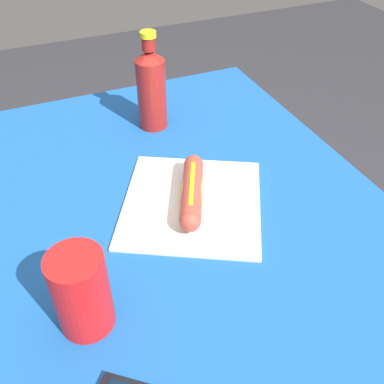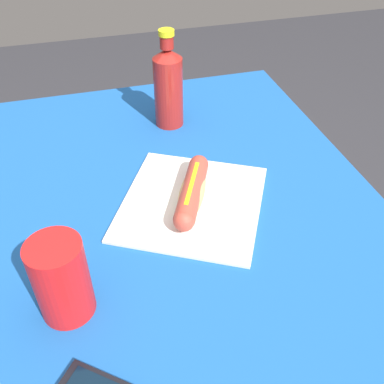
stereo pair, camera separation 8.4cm
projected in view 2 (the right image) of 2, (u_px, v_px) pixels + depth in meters
dining_table at (188, 271)px, 0.93m from camera, size 1.13×0.78×0.76m
paper_wrapper at (192, 203)px, 0.86m from camera, size 0.37×0.36×0.01m
hot_dog at (192, 191)px, 0.84m from camera, size 0.19×0.11×0.05m
soda_bottle at (168, 86)px, 1.03m from camera, size 0.07×0.07×0.23m
drinking_cup at (61, 279)px, 0.64m from camera, size 0.08×0.08×0.14m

